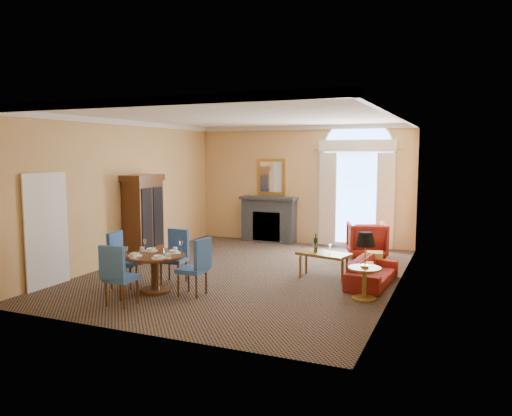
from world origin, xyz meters
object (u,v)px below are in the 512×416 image
at_px(armoire, 143,219).
at_px(coffee_table, 323,255).
at_px(sofa, 372,272).
at_px(armchair, 367,239).
at_px(side_table, 365,257).
at_px(dining_table, 155,264).

height_order(armoire, coffee_table, armoire).
height_order(sofa, armchair, armchair).
height_order(armoire, side_table, armoire).
relative_size(dining_table, coffee_table, 0.98).
xyz_separation_m(armoire, sofa, (5.27, -0.15, -0.71)).
bearing_deg(sofa, side_table, -173.13).
distance_m(armoire, coffee_table, 4.31).
xyz_separation_m(sofa, side_table, (0.05, -1.05, 0.49)).
height_order(armchair, coffee_table, coffee_table).
height_order(sofa, side_table, side_table).
relative_size(armoire, armchair, 2.17).
bearing_deg(sofa, coffee_table, 87.35).
bearing_deg(coffee_table, dining_table, -125.39).
bearing_deg(armoire, coffee_table, -0.41).
height_order(armoire, armchair, armoire).
distance_m(coffee_table, side_table, 1.58).
bearing_deg(side_table, dining_table, -164.32).
xyz_separation_m(coffee_table, side_table, (1.03, -1.16, 0.26)).
distance_m(armoire, armchair, 5.30).
xyz_separation_m(armchair, side_table, (0.62, -3.58, 0.31)).
bearing_deg(side_table, armoire, 167.34).
bearing_deg(armchair, armoire, 7.99).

